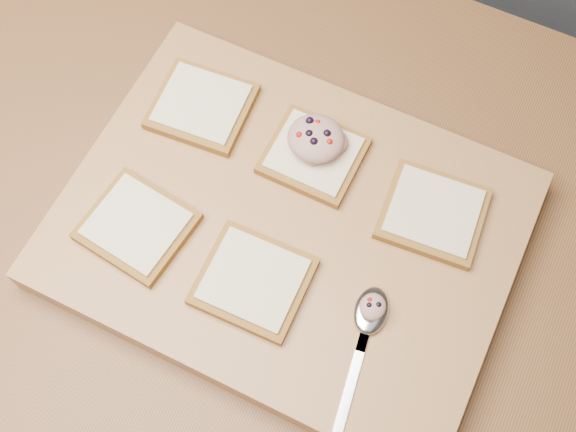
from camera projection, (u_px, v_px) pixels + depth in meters
name	position (u px, v px, depth m)	size (l,w,h in m)	color
ground	(277.00, 355.00, 1.73)	(4.00, 4.00, 0.00)	#515459
island_counter	(274.00, 299.00, 1.31)	(2.00, 0.80, 0.90)	slate
cutting_board	(288.00, 230.00, 0.86)	(0.52, 0.39, 0.04)	#A77F47
bread_far_left	(202.00, 106.00, 0.90)	(0.12, 0.12, 0.02)	olive
bread_far_center	(314.00, 155.00, 0.87)	(0.11, 0.10, 0.02)	olive
bread_far_right	(433.00, 213.00, 0.84)	(0.12, 0.11, 0.02)	olive
bread_near_left	(137.00, 226.00, 0.83)	(0.13, 0.12, 0.02)	olive
bread_near_center	(253.00, 281.00, 0.80)	(0.12, 0.11, 0.02)	olive
tuna_salad_dollop	(316.00, 138.00, 0.85)	(0.07, 0.07, 0.03)	tan
spoon	(368.00, 322.00, 0.79)	(0.05, 0.19, 0.01)	silver
spoon_salad	(373.00, 307.00, 0.78)	(0.03, 0.03, 0.02)	tan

